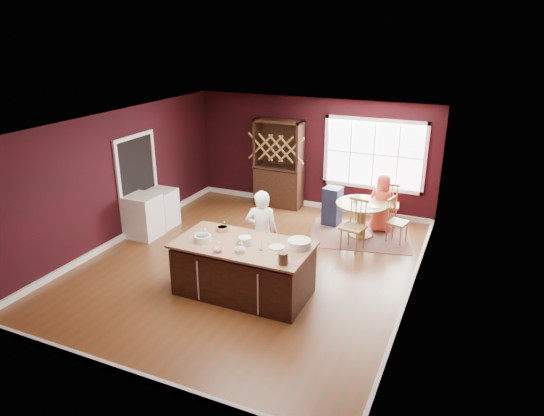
{
  "coord_description": "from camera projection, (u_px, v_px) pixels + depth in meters",
  "views": [
    {
      "loc": [
        3.75,
        -7.38,
        4.26
      ],
      "look_at": [
        0.29,
        0.41,
        1.05
      ],
      "focal_mm": 32.0,
      "sensor_mm": 36.0,
      "label": 1
    }
  ],
  "objects": [
    {
      "name": "baker",
      "position": [
        262.0,
        233.0,
        8.64
      ],
      "size": [
        0.67,
        0.54,
        1.59
      ],
      "primitive_type": "imported",
      "rotation": [
        0.0,
        0.0,
        3.45
      ],
      "color": "white",
      "rests_on": "ground"
    },
    {
      "name": "drinking_glass",
      "position": [
        260.0,
        246.0,
        7.67
      ],
      "size": [
        0.08,
        0.08,
        0.16
      ],
      "primitive_type": "cylinder",
      "color": "white",
      "rests_on": "kitchen_island"
    },
    {
      "name": "doorway",
      "position": [
        138.0,
        185.0,
        10.51
      ],
      "size": [
        0.08,
        1.26,
        2.13
      ],
      "primitive_type": null,
      "color": "white",
      "rests_on": "room_shell"
    },
    {
      "name": "bowl_olive",
      "position": [
        240.0,
        250.0,
        7.61
      ],
      "size": [
        0.17,
        0.17,
        0.07
      ],
      "primitive_type": "cylinder",
      "color": "beige",
      "rests_on": "kitchen_island"
    },
    {
      "name": "seated_woman",
      "position": [
        382.0,
        203.0,
        10.54
      ],
      "size": [
        0.69,
        0.51,
        1.3
      ],
      "primitive_type": "imported",
      "rotation": [
        0.0,
        0.0,
        3.3
      ],
      "color": "#DC4C3E",
      "rests_on": "ground"
    },
    {
      "name": "white_tub",
      "position": [
        299.0,
        244.0,
        7.77
      ],
      "size": [
        0.38,
        0.38,
        0.13
      ],
      "primitive_type": "cylinder",
      "color": "white",
      "rests_on": "kitchen_island"
    },
    {
      "name": "bowl_pink",
      "position": [
        218.0,
        250.0,
        7.62
      ],
      "size": [
        0.16,
        0.16,
        0.06
      ],
      "primitive_type": "cylinder",
      "color": "silver",
      "rests_on": "kitchen_island"
    },
    {
      "name": "high_chair",
      "position": [
        332.0,
        205.0,
        10.95
      ],
      "size": [
        0.41,
        0.41,
        0.92
      ],
      "primitive_type": null,
      "rotation": [
        0.0,
        0.0,
        -0.11
      ],
      "color": "#171B3A",
      "rests_on": "ground"
    },
    {
      "name": "dryer",
      "position": [
        162.0,
        208.0,
        10.87
      ],
      "size": [
        0.59,
        0.57,
        0.86
      ],
      "primitive_type": "cube",
      "color": "white",
      "rests_on": "ground"
    },
    {
      "name": "chair_east",
      "position": [
        398.0,
        220.0,
        10.04
      ],
      "size": [
        0.47,
        0.48,
        0.96
      ],
      "primitive_type": null,
      "rotation": [
        0.0,
        0.0,
        1.32
      ],
      "color": "#975C36",
      "rests_on": "ground"
    },
    {
      "name": "bowl_blue",
      "position": [
        203.0,
        238.0,
        7.99
      ],
      "size": [
        0.28,
        0.28,
        0.11
      ],
      "primitive_type": "cylinder",
      "color": "silver",
      "rests_on": "kitchen_island"
    },
    {
      "name": "chair_south",
      "position": [
        353.0,
        225.0,
        9.65
      ],
      "size": [
        0.53,
        0.51,
        1.07
      ],
      "primitive_type": null,
      "rotation": [
        0.0,
        0.0,
        -0.21
      ],
      "color": "brown",
      "rests_on": "ground"
    },
    {
      "name": "bowl_yellow",
      "position": [
        223.0,
        229.0,
        8.4
      ],
      "size": [
        0.21,
        0.21,
        0.08
      ],
      "primitive_type": "cylinder",
      "color": "#AC8450",
      "rests_on": "kitchen_island"
    },
    {
      "name": "window",
      "position": [
        374.0,
        154.0,
        11.1
      ],
      "size": [
        2.36,
        0.1,
        1.66
      ],
      "primitive_type": null,
      "color": "white",
      "rests_on": "room_shell"
    },
    {
      "name": "hutch",
      "position": [
        279.0,
        164.0,
        11.9
      ],
      "size": [
        1.18,
        0.49,
        2.17
      ],
      "primitive_type": "cube",
      "color": "black",
      "rests_on": "ground"
    },
    {
      "name": "stoneware_crock",
      "position": [
        283.0,
        258.0,
        7.22
      ],
      "size": [
        0.15,
        0.15,
        0.18
      ],
      "primitive_type": "cylinder",
      "color": "#433118",
      "rests_on": "kitchen_island"
    },
    {
      "name": "dinner_plate",
      "position": [
        277.0,
        247.0,
        7.78
      ],
      "size": [
        0.25,
        0.25,
        0.02
      ],
      "primitive_type": "cylinder",
      "color": "beige",
      "rests_on": "kitchen_island"
    },
    {
      "name": "table_cup",
      "position": [
        356.0,
        198.0,
        10.38
      ],
      "size": [
        0.15,
        0.15,
        0.1
      ],
      "primitive_type": "imported",
      "rotation": [
        0.0,
        0.0,
        -0.16
      ],
      "color": "beige",
      "rests_on": "dining_table"
    },
    {
      "name": "washer",
      "position": [
        144.0,
        216.0,
        10.31
      ],
      "size": [
        0.64,
        0.62,
        0.92
      ],
      "primitive_type": "cube",
      "color": "white",
      "rests_on": "ground"
    },
    {
      "name": "chair_north",
      "position": [
        389.0,
        203.0,
        10.86
      ],
      "size": [
        0.51,
        0.49,
        1.07
      ],
      "primitive_type": null,
      "rotation": [
        0.0,
        0.0,
        3.3
      ],
      "color": "brown",
      "rests_on": "ground"
    },
    {
      "name": "table_plate",
      "position": [
        375.0,
        207.0,
        10.0
      ],
      "size": [
        0.21,
        0.21,
        0.02
      ],
      "primitive_type": "cylinder",
      "color": "beige",
      "rests_on": "dining_table"
    },
    {
      "name": "layer_cake",
      "position": [
        245.0,
        241.0,
        7.89
      ],
      "size": [
        0.3,
        0.3,
        0.12
      ],
      "primitive_type": null,
      "color": "white",
      "rests_on": "kitchen_island"
    },
    {
      "name": "room_shell",
      "position": [
        248.0,
        198.0,
        8.76
      ],
      "size": [
        7.0,
        7.0,
        7.0
      ],
      "color": "brown",
      "rests_on": "ground"
    },
    {
      "name": "rug",
      "position": [
        360.0,
        235.0,
        10.5
      ],
      "size": [
        2.41,
        2.05,
        0.01
      ],
      "primitive_type": "cube",
      "rotation": [
        0.0,
        0.0,
        0.22
      ],
      "color": "brown",
      "rests_on": "ground"
    },
    {
      "name": "dining_table",
      "position": [
        362.0,
        212.0,
        10.31
      ],
      "size": [
        1.11,
        1.11,
        0.75
      ],
      "color": "brown",
      "rests_on": "ground"
    },
    {
      "name": "toddler",
      "position": [
        333.0,
        191.0,
        10.8
      ],
      "size": [
        0.18,
        0.14,
        0.26
      ],
      "primitive_type": null,
      "color": "#8CA5BF",
      "rests_on": "high_chair"
    },
    {
      "name": "kitchen_island",
      "position": [
        244.0,
        270.0,
        8.1
      ],
      "size": [
        2.26,
        1.18,
        0.92
      ],
      "color": "black",
      "rests_on": "ground"
    }
  ]
}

